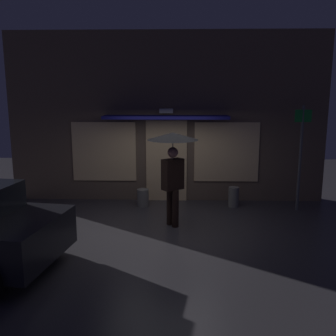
{
  "coord_description": "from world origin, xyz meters",
  "views": [
    {
      "loc": [
        0.34,
        -7.88,
        2.88
      ],
      "look_at": [
        0.1,
        0.14,
        1.31
      ],
      "focal_mm": 40.37,
      "sensor_mm": 36.0,
      "label": 1
    }
  ],
  "objects_px": {
    "street_sign_post": "(301,152)",
    "person_with_umbrella": "(173,155)",
    "sidewalk_bollard_2": "(143,198)",
    "sidewalk_bollard": "(233,197)"
  },
  "relations": [
    {
      "from": "sidewalk_bollard_2",
      "to": "street_sign_post",
      "type": "bearing_deg",
      "value": -3.25
    },
    {
      "from": "person_with_umbrella",
      "to": "sidewalk_bollard_2",
      "type": "bearing_deg",
      "value": -99.03
    },
    {
      "from": "person_with_umbrella",
      "to": "sidewalk_bollard",
      "type": "relative_size",
      "value": 3.98
    },
    {
      "from": "sidewalk_bollard_2",
      "to": "sidewalk_bollard",
      "type": "bearing_deg",
      "value": 0.58
    },
    {
      "from": "sidewalk_bollard",
      "to": "sidewalk_bollard_2",
      "type": "height_order",
      "value": "sidewalk_bollard"
    },
    {
      "from": "street_sign_post",
      "to": "sidewalk_bollard_2",
      "type": "relative_size",
      "value": 5.78
    },
    {
      "from": "person_with_umbrella",
      "to": "sidewalk_bollard",
      "type": "xyz_separation_m",
      "value": [
        1.55,
        1.48,
        -1.34
      ]
    },
    {
      "from": "person_with_umbrella",
      "to": "street_sign_post",
      "type": "relative_size",
      "value": 0.79
    },
    {
      "from": "street_sign_post",
      "to": "person_with_umbrella",
      "type": "bearing_deg",
      "value": -158.41
    },
    {
      "from": "sidewalk_bollard",
      "to": "sidewalk_bollard_2",
      "type": "bearing_deg",
      "value": -179.42
    }
  ]
}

